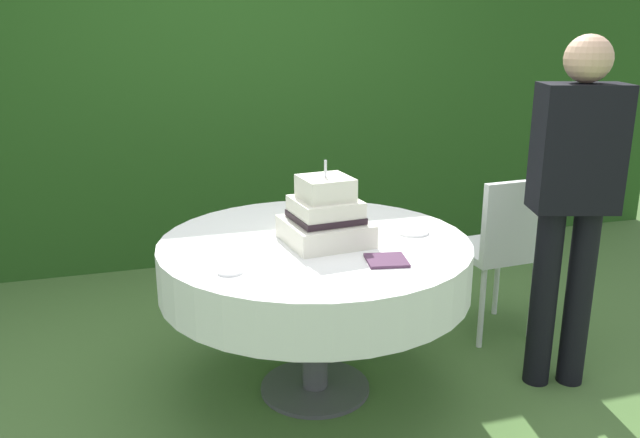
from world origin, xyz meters
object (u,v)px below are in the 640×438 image
Objects in this scene: napkin_stack at (387,260)px; serving_plate_near at (413,232)px; serving_plate_far at (230,271)px; garden_chair at (503,242)px; standing_person at (573,193)px; cake_table at (315,264)px; wedding_cake at (326,216)px.

serving_plate_near is at bearing 50.92° from napkin_stack.
napkin_stack is at bearing -5.82° from serving_plate_far.
garden_chair is 0.56× the size of standing_person.
napkin_stack is 0.18× the size of garden_chair.
garden_chair is at bearing 12.51° from cake_table.
cake_table is 8.65× the size of napkin_stack.
wedding_cake is at bearing -179.49° from serving_plate_near.
serving_plate_near is 0.17× the size of garden_chair.
wedding_cake is 0.23× the size of standing_person.
standing_person is (1.07, -0.23, 0.08)m from wedding_cake.
serving_plate_far is 1.62m from garden_chair.
serving_plate_far and napkin_stack have the same top height.
garden_chair is (1.52, 0.52, -0.20)m from serving_plate_far.
serving_plate_near is 0.41m from napkin_stack.
garden_chair reaches higher than serving_plate_near.
garden_chair is at bearing 14.44° from wedding_cake.
cake_table is 0.47m from serving_plate_near.
garden_chair reaches higher than napkin_stack.
standing_person is (1.11, -0.26, 0.31)m from cake_table.
garden_chair is (1.06, 0.27, -0.31)m from wedding_cake.
napkin_stack is 0.10× the size of standing_person.
napkin_stack is at bearing -129.08° from serving_plate_near.
standing_person reaches higher than serving_plate_far.
wedding_cake is (0.04, -0.03, 0.23)m from cake_table.
garden_chair is at bearing 22.56° from serving_plate_near.
serving_plate_near is at bearing 160.57° from standing_person.
standing_person is (1.52, 0.02, 0.19)m from serving_plate_far.
garden_chair is (1.10, 0.24, -0.08)m from cake_table.
wedding_cake reaches higher than serving_plate_far.
serving_plate_near is at bearing 0.51° from wedding_cake.
garden_chair is (0.65, 0.27, -0.20)m from serving_plate_near.
standing_person reaches higher than cake_table.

